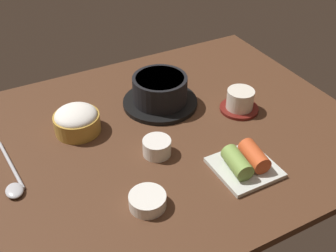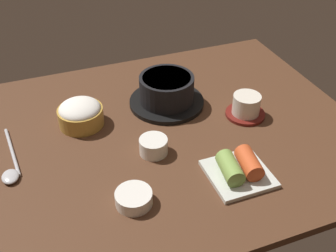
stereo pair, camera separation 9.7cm
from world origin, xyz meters
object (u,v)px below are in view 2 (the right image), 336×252
(stone_pot, at_px, (167,91))
(side_bowl_near, at_px, (134,198))
(banchan_cup_center, at_px, (153,146))
(kimchi_plate, at_px, (239,169))
(spoon, at_px, (11,167))
(rice_bowl, at_px, (80,113))
(tea_cup_with_saucer, at_px, (246,106))

(stone_pot, xyz_separation_m, side_bowl_near, (-0.19, -0.31, -0.02))
(stone_pot, relative_size, banchan_cup_center, 3.06)
(kimchi_plate, bearing_deg, spoon, 156.95)
(rice_bowl, relative_size, tea_cup_with_saucer, 1.10)
(banchan_cup_center, distance_m, side_bowl_near, 0.16)
(banchan_cup_center, bearing_deg, tea_cup_with_saucer, 11.64)
(spoon, bearing_deg, banchan_cup_center, -10.44)
(tea_cup_with_saucer, xyz_separation_m, banchan_cup_center, (-0.27, -0.06, -0.01))
(kimchi_plate, xyz_separation_m, side_bowl_near, (-0.23, 0.00, -0.00))
(tea_cup_with_saucer, distance_m, banchan_cup_center, 0.28)
(side_bowl_near, height_order, spoon, side_bowl_near)
(tea_cup_with_saucer, relative_size, kimchi_plate, 0.78)
(kimchi_plate, bearing_deg, banchan_cup_center, 136.76)
(stone_pot, bearing_deg, banchan_cup_center, -119.11)
(banchan_cup_center, xyz_separation_m, spoon, (-0.31, 0.06, -0.01))
(rice_bowl, distance_m, kimchi_plate, 0.41)
(rice_bowl, bearing_deg, banchan_cup_center, -51.65)
(kimchi_plate, bearing_deg, tea_cup_with_saucer, 57.05)
(side_bowl_near, bearing_deg, tea_cup_with_saucer, 27.74)
(rice_bowl, relative_size, side_bowl_near, 1.50)
(stone_pot, xyz_separation_m, spoon, (-0.41, -0.12, -0.03))
(kimchi_plate, height_order, spoon, kimchi_plate)
(banchan_cup_center, relative_size, side_bowl_near, 0.87)
(rice_bowl, bearing_deg, side_bowl_near, -81.41)
(banchan_cup_center, distance_m, spoon, 0.32)
(stone_pot, relative_size, kimchi_plate, 1.54)
(stone_pot, height_order, banchan_cup_center, stone_pot)
(rice_bowl, xyz_separation_m, side_bowl_near, (0.05, -0.30, -0.02))
(banchan_cup_center, relative_size, kimchi_plate, 0.50)
(side_bowl_near, bearing_deg, kimchi_plate, -1.07)
(rice_bowl, distance_m, banchan_cup_center, 0.21)
(side_bowl_near, bearing_deg, rice_bowl, 98.59)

